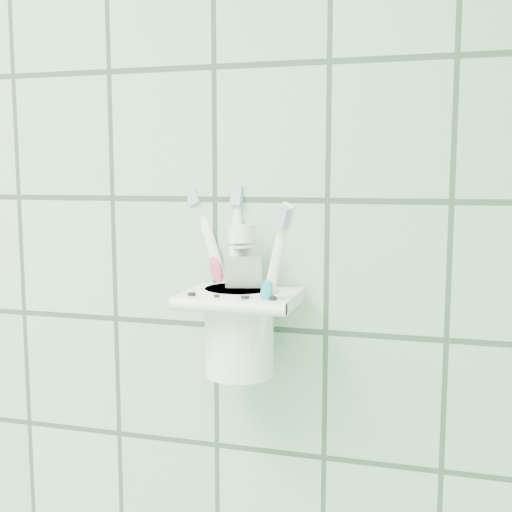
{
  "coord_description": "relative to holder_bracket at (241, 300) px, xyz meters",
  "views": [
    {
      "loc": [
        0.84,
        0.55,
        1.42
      ],
      "look_at": [
        0.68,
        1.1,
        1.34
      ],
      "focal_mm": 45.0,
      "sensor_mm": 36.0,
      "label": 1
    }
  ],
  "objects": [
    {
      "name": "holder_bracket",
      "position": [
        0.0,
        0.0,
        0.0
      ],
      "size": [
        0.11,
        0.1,
        0.03
      ],
      "color": "white",
      "rests_on": "wall_back"
    },
    {
      "name": "cup",
      "position": [
        -0.0,
        0.0,
        -0.03
      ],
      "size": [
        0.08,
        0.08,
        0.09
      ],
      "color": "white",
      "rests_on": "holder_bracket"
    },
    {
      "name": "toothbrush_pink",
      "position": [
        -0.0,
        0.02,
        0.03
      ],
      "size": [
        0.07,
        0.05,
        0.2
      ],
      "rotation": [
        -0.11,
        -0.41,
        -0.24
      ],
      "color": "white",
      "rests_on": "cup"
    },
    {
      "name": "toothbrush_blue",
      "position": [
        -0.02,
        0.0,
        0.02
      ],
      "size": [
        0.02,
        0.05,
        0.19
      ],
      "rotation": [
        -0.27,
        -0.03,
        -0.15
      ],
      "color": "white",
      "rests_on": "cup"
    },
    {
      "name": "toothbrush_orange",
      "position": [
        0.01,
        -0.0,
        0.02
      ],
      "size": [
        0.05,
        0.06,
        0.18
      ],
      "rotation": [
        0.15,
        0.37,
        -0.42
      ],
      "color": "white",
      "rests_on": "cup"
    },
    {
      "name": "toothpaste_tube",
      "position": [
        0.0,
        0.01,
        0.01
      ],
      "size": [
        0.04,
        0.04,
        0.15
      ],
      "rotation": [
        -0.03,
        -0.04,
        0.26
      ],
      "color": "silver",
      "rests_on": "cup"
    }
  ]
}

